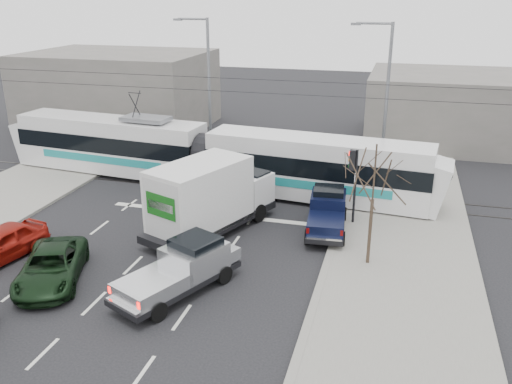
% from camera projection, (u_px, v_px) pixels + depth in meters
% --- Properties ---
extents(ground, '(120.00, 120.00, 0.00)m').
position_uv_depth(ground, '(171.00, 270.00, 21.83)').
color(ground, black).
rests_on(ground, ground).
extents(sidewalk_right, '(6.00, 60.00, 0.15)m').
position_uv_depth(sidewalk_right, '(401.00, 300.00, 19.59)').
color(sidewalk_right, gray).
rests_on(sidewalk_right, ground).
extents(rails, '(60.00, 1.60, 0.03)m').
position_uv_depth(rails, '(242.00, 188.00, 30.87)').
color(rails, '#33302D').
rests_on(rails, ground).
extents(building_left, '(14.00, 10.00, 6.00)m').
position_uv_depth(building_left, '(119.00, 90.00, 44.11)').
color(building_left, slate).
rests_on(building_left, ground).
extents(building_right, '(12.00, 10.00, 5.00)m').
position_uv_depth(building_right, '(453.00, 108.00, 39.71)').
color(building_right, slate).
rests_on(building_right, ground).
extents(bare_tree, '(2.40, 2.40, 5.00)m').
position_uv_depth(bare_tree, '(374.00, 178.00, 20.90)').
color(bare_tree, '#47382B').
rests_on(bare_tree, ground).
extents(traffic_signal, '(0.44, 0.44, 3.60)m').
position_uv_depth(traffic_signal, '(353.00, 171.00, 25.16)').
color(traffic_signal, black).
rests_on(traffic_signal, ground).
extents(street_lamp_near, '(2.38, 0.25, 9.00)m').
position_uv_depth(street_lamp_near, '(384.00, 93.00, 30.91)').
color(street_lamp_near, slate).
rests_on(street_lamp_near, ground).
extents(street_lamp_far, '(2.38, 0.25, 9.00)m').
position_uv_depth(street_lamp_far, '(206.00, 79.00, 35.54)').
color(street_lamp_far, slate).
rests_on(street_lamp_far, ground).
extents(catenary, '(60.00, 0.20, 7.00)m').
position_uv_depth(catenary, '(241.00, 122.00, 29.52)').
color(catenary, black).
rests_on(catenary, ground).
extents(tram, '(24.92, 4.96, 5.06)m').
position_uv_depth(tram, '(206.00, 155.00, 30.80)').
color(tram, silver).
rests_on(tram, ground).
extents(silver_pickup, '(3.76, 5.46, 1.89)m').
position_uv_depth(silver_pickup, '(183.00, 267.00, 20.10)').
color(silver_pickup, black).
rests_on(silver_pickup, ground).
extents(box_truck, '(4.83, 7.36, 3.49)m').
position_uv_depth(box_truck, '(209.00, 197.00, 24.72)').
color(box_truck, black).
rests_on(box_truck, ground).
extents(navy_pickup, '(2.07, 4.61, 1.89)m').
position_uv_depth(navy_pickup, '(327.00, 211.00, 25.25)').
color(navy_pickup, black).
rests_on(navy_pickup, ground).
extents(green_car, '(3.73, 5.11, 1.29)m').
position_uv_depth(green_car, '(51.00, 267.00, 20.79)').
color(green_car, black).
rests_on(green_car, ground).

